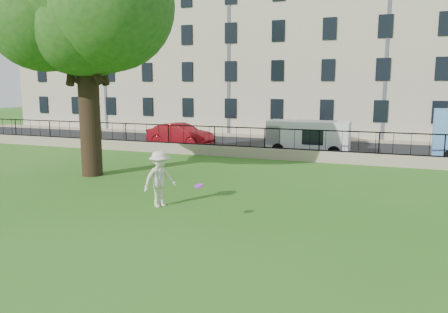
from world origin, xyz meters
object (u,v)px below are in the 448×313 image
at_px(frisbee, 199,186).
at_px(red_sedan, 180,135).
at_px(man, 160,179).
at_px(white_van, 308,138).

height_order(frisbee, red_sedan, red_sedan).
relative_size(man, red_sedan, 0.41).
distance_m(frisbee, white_van, 14.39).
bearing_deg(red_sedan, man, -150.27).
distance_m(red_sedan, white_van, 8.82).
relative_size(man, white_van, 0.40).
xyz_separation_m(frisbee, red_sedan, (-8.08, 15.11, -0.39)).
height_order(red_sedan, white_van, white_van).
bearing_deg(red_sedan, frisbee, -145.87).
bearing_deg(white_van, frisbee, -92.83).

